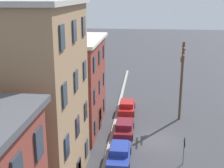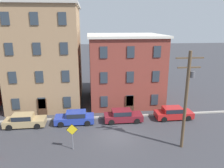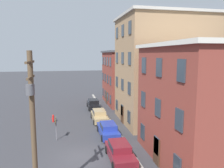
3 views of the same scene
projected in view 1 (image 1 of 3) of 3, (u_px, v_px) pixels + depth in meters
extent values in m
plane|color=#38383D|center=(157.00, 141.00, 30.47)|extent=(200.00, 200.00, 0.00)
cube|color=#9E998E|center=(111.00, 138.00, 30.91)|extent=(56.00, 0.36, 0.16)
cube|color=#2D3842|center=(39.00, 143.00, 13.67)|extent=(0.90, 0.10, 1.40)
cube|color=#2D3842|center=(67.00, 147.00, 18.79)|extent=(0.90, 0.10, 1.40)
cube|color=#2D3842|center=(65.00, 95.00, 17.87)|extent=(0.90, 0.10, 1.40)
cube|color=#2D3842|center=(62.00, 37.00, 16.95)|extent=(0.90, 0.10, 1.40)
cube|color=#2D3842|center=(79.00, 168.00, 22.62)|extent=(0.90, 0.10, 1.40)
cube|color=#2D3842|center=(78.00, 126.00, 21.70)|extent=(0.90, 0.10, 1.40)
cube|color=#2D3842|center=(76.00, 81.00, 20.78)|extent=(0.90, 0.10, 1.40)
cube|color=#2D3842|center=(74.00, 31.00, 19.86)|extent=(0.90, 0.10, 1.40)
cube|color=#2D3842|center=(87.00, 148.00, 25.53)|extent=(0.90, 0.10, 1.40)
cube|color=#2D3842|center=(86.00, 110.00, 24.61)|extent=(0.90, 0.10, 1.40)
cube|color=#2D3842|center=(85.00, 70.00, 23.69)|extent=(0.90, 0.10, 1.40)
cube|color=#2D3842|center=(84.00, 26.00, 22.77)|extent=(0.90, 0.10, 1.40)
cube|color=brown|center=(56.00, 85.00, 32.65)|extent=(9.77, 9.09, 9.25)
cube|color=silver|center=(54.00, 39.00, 31.31)|extent=(10.27, 9.59, 0.30)
cube|color=#2D3842|center=(95.00, 127.00, 29.93)|extent=(0.90, 0.10, 1.40)
cube|color=#2D3842|center=(95.00, 96.00, 29.07)|extent=(0.90, 0.10, 1.40)
cube|color=#2D3842|center=(94.00, 64.00, 28.21)|extent=(0.90, 0.10, 1.40)
cube|color=#2D3842|center=(100.00, 114.00, 33.04)|extent=(0.90, 0.10, 1.40)
cube|color=#2D3842|center=(100.00, 86.00, 32.18)|extent=(0.90, 0.10, 1.40)
cube|color=#2D3842|center=(100.00, 57.00, 31.32)|extent=(0.90, 0.10, 1.40)
cube|color=#2D3842|center=(104.00, 104.00, 36.15)|extent=(0.90, 0.10, 1.40)
cube|color=#2D3842|center=(104.00, 78.00, 35.29)|extent=(0.90, 0.10, 1.40)
cube|color=#2D3842|center=(104.00, 51.00, 34.43)|extent=(0.90, 0.10, 1.40)
cube|color=#472D1E|center=(100.00, 118.00, 33.16)|extent=(1.10, 0.10, 2.20)
cube|color=#233899|center=(119.00, 156.00, 26.53)|extent=(4.40, 1.80, 0.70)
cube|color=#233899|center=(119.00, 148.00, 26.54)|extent=(2.20, 1.51, 0.55)
cube|color=#1E232D|center=(119.00, 148.00, 26.54)|extent=(2.02, 1.58, 0.48)
cylinder|color=black|center=(128.00, 168.00, 25.11)|extent=(0.66, 0.22, 0.66)
cylinder|color=black|center=(107.00, 166.00, 25.28)|extent=(0.66, 0.22, 0.66)
cylinder|color=black|center=(130.00, 150.00, 27.88)|extent=(0.66, 0.22, 0.66)
cylinder|color=black|center=(111.00, 149.00, 28.05)|extent=(0.66, 0.22, 0.66)
cube|color=maroon|center=(124.00, 129.00, 31.86)|extent=(4.40, 1.80, 0.70)
cube|color=maroon|center=(124.00, 124.00, 31.50)|extent=(2.20, 1.51, 0.55)
cube|color=#1E232D|center=(124.00, 124.00, 31.50)|extent=(2.02, 1.58, 0.48)
cylinder|color=black|center=(117.00, 124.00, 33.39)|extent=(0.66, 0.22, 0.66)
cylinder|color=black|center=(133.00, 125.00, 33.22)|extent=(0.66, 0.22, 0.66)
cylinder|color=black|center=(115.00, 136.00, 30.62)|extent=(0.66, 0.22, 0.66)
cylinder|color=black|center=(132.00, 137.00, 30.45)|extent=(0.66, 0.22, 0.66)
cube|color=#B21E1E|center=(127.00, 108.00, 37.72)|extent=(4.40, 1.80, 0.70)
cube|color=#B21E1E|center=(127.00, 103.00, 37.36)|extent=(2.20, 1.51, 0.55)
cube|color=#1E232D|center=(127.00, 103.00, 37.36)|extent=(2.02, 1.58, 0.48)
cylinder|color=black|center=(121.00, 105.00, 39.25)|extent=(0.66, 0.22, 0.66)
cylinder|color=black|center=(134.00, 105.00, 39.07)|extent=(0.66, 0.22, 0.66)
cylinder|color=black|center=(119.00, 113.00, 36.48)|extent=(0.66, 0.22, 0.66)
cylinder|color=black|center=(133.00, 114.00, 36.31)|extent=(0.66, 0.22, 0.66)
cylinder|color=slate|center=(184.00, 152.00, 25.94)|extent=(0.08, 0.08, 2.33)
cube|color=yellow|center=(185.00, 143.00, 25.71)|extent=(0.98, 0.03, 0.98)
cube|color=black|center=(184.00, 143.00, 25.71)|extent=(1.06, 0.02, 1.06)
cylinder|color=brown|center=(181.00, 82.00, 34.47)|extent=(0.28, 0.28, 8.88)
cube|color=brown|center=(184.00, 47.00, 33.40)|extent=(2.40, 0.12, 0.12)
cube|color=brown|center=(183.00, 55.00, 33.63)|extent=(2.00, 0.12, 0.12)
cylinder|color=#515156|center=(182.00, 59.00, 34.13)|extent=(0.44, 0.44, 0.55)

